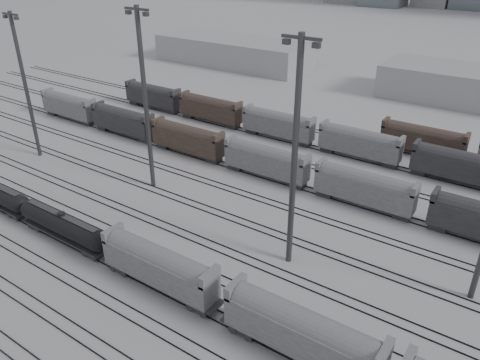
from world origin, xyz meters
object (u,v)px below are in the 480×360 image
Objects in this scene: hopper_car_a at (159,265)px; hopper_car_b at (302,331)px; tank_car_b at (64,225)px; light_mast_c at (295,153)px; light_mast_a at (25,84)px.

hopper_car_b reaches higher than hopper_car_a.
light_mast_c is (26.65, 12.90, 12.32)m from tank_car_b.
hopper_car_b is at bearing -13.55° from light_mast_a.
light_mast_a is 53.96m from light_mast_c.
light_mast_c reaches higher than hopper_car_b.
light_mast_a is at bearing 166.45° from hopper_car_b.
hopper_car_b reaches higher than tank_car_b.
hopper_car_a is (17.08, 0.00, 0.96)m from tank_car_b.
light_mast_a is at bearing 151.14° from tank_car_b.
light_mast_a is (-27.26, 15.02, 11.17)m from tank_car_b.
hopper_car_a is at bearing -126.58° from light_mast_c.
hopper_car_b is 0.62× the size of light_mast_a.
tank_car_b is at bearing 180.00° from hopper_car_b.
hopper_car_a is at bearing 0.00° from tank_car_b.
light_mast_a reaches higher than tank_car_b.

